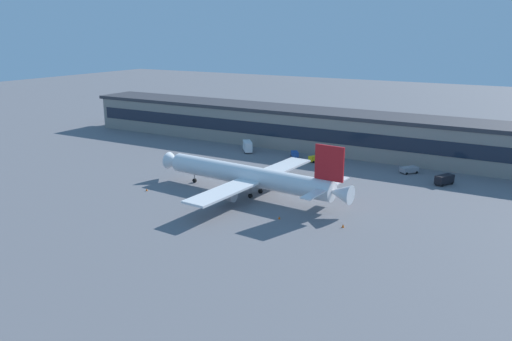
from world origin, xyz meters
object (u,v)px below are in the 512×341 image
airliner (251,176)px  crew_van (444,179)px  follow_me_car (316,158)px  traffic_cone_2 (343,226)px  baggage_tug (295,154)px  traffic_cone_1 (147,190)px  stair_truck (248,146)px  traffic_cone_0 (279,218)px  pushback_tractor (409,169)px

airliner → crew_van: bearing=39.3°
follow_me_car → traffic_cone_2: follow_me_car is taller
baggage_tug → traffic_cone_1: size_ratio=6.50×
traffic_cone_1 → stair_truck: bearing=89.4°
airliner → stair_truck: bearing=121.9°
stair_truck → traffic_cone_0: 61.52m
pushback_tractor → stair_truck: bearing=-179.1°
pushback_tractor → traffic_cone_1: (-52.75, -49.10, -0.73)m
follow_me_car → crew_van: crew_van is taller
pushback_tractor → baggage_tug: size_ratio=1.31×
airliner → pushback_tractor: airliner is taller
baggage_tug → traffic_cone_2: bearing=-54.8°
airliner → traffic_cone_0: size_ratio=84.09×
baggage_tug → stair_truck: stair_truck is taller
airliner → baggage_tug: (-7.03, 39.14, -3.62)m
pushback_tractor → follow_me_car: (-27.73, -1.59, 0.04)m
stair_truck → follow_me_car: bearing=-1.8°
stair_truck → traffic_cone_2: stair_truck is taller
airliner → traffic_cone_1: (-24.08, -10.32, -4.39)m
pushback_tractor → traffic_cone_0: 52.14m
pushback_tractor → crew_van: 12.46m
follow_me_car → crew_van: size_ratio=0.85×
crew_van → stair_truck: 63.01m
airliner → pushback_tractor: (28.67, 38.77, -3.65)m
crew_van → traffic_cone_1: size_ratio=8.90×
follow_me_car → traffic_cone_2: size_ratio=6.72×
baggage_tug → traffic_cone_2: size_ratio=5.80×
pushback_tractor → traffic_cone_0: bearing=-106.9°
traffic_cone_1 → traffic_cone_2: 50.99m
airliner → follow_me_car: size_ratio=11.20×
traffic_cone_0 → traffic_cone_2: (13.40, 2.24, 0.04)m
airliner → follow_me_car: bearing=88.6°
baggage_tug → follow_me_car: bearing=-13.8°
traffic_cone_2 → baggage_tug: bearing=125.2°
crew_van → traffic_cone_2: crew_van is taller
stair_truck → traffic_cone_2: 68.88m
pushback_tractor → baggage_tug: 35.70m
pushback_tractor → traffic_cone_0: size_ratio=8.49×
pushback_tractor → traffic_cone_0: pushback_tractor is taller
airliner → crew_van: airliner is taller
stair_truck → baggage_tug: bearing=4.1°
follow_me_car → traffic_cone_1: size_ratio=7.54×
traffic_cone_1 → traffic_cone_2: size_ratio=0.89×
crew_van → airliner: bearing=-140.7°
traffic_cone_0 → baggage_tug: bearing=112.2°
traffic_cone_0 → crew_van: bearing=59.3°
stair_truck → traffic_cone_0: (37.09, -49.05, -1.66)m
follow_me_car → baggage_tug: (-7.97, 1.96, -0.00)m
traffic_cone_0 → traffic_cone_1: size_ratio=1.00×
follow_me_car → airliner: bearing=-91.4°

